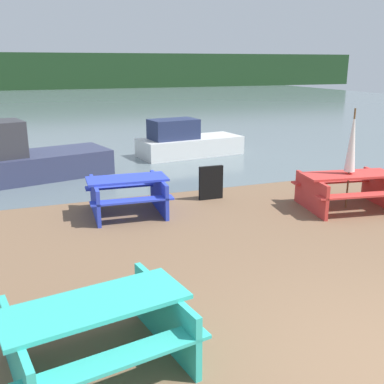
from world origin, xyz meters
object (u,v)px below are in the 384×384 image
Objects in this scene: boat at (186,142)px; signboard at (211,183)px; picnic_table_red at (348,187)px; picnic_table_blue at (128,192)px; umbrella_white at (352,141)px; picnic_table_teal at (97,328)px; boat_second at (7,160)px.

boat is 4.91m from signboard.
picnic_table_red is 0.59× the size of boat.
picnic_table_red is at bearing -32.99° from signboard.
picnic_table_blue is 4.62m from umbrella_white.
picnic_table_teal is at bearing -105.99° from picnic_table_blue.
umbrella_white reaches higher than picnic_table_teal.
boat_second is (-6.66, 4.76, 0.10)m from picnic_table_red.
boat is (-1.29, 6.35, -0.97)m from umbrella_white.
signboard is at bearing -111.21° from boat.
picnic_table_blue is (1.32, 4.59, -0.00)m from picnic_table_teal.
picnic_table_teal is at bearing -123.43° from signboard.
picnic_table_blue is at bearing 164.33° from picnic_table_red.
picnic_table_teal is 10.66m from boat.
picnic_table_blue is 0.47× the size of boat.
picnic_table_red is at bearing -15.67° from picnic_table_blue.
boat is at bearing 101.45° from picnic_table_red.
boat is at bearing 59.11° from picnic_table_blue.
signboard reaches higher than picnic_table_red.
umbrella_white reaches higher than boat.
boat is (-1.29, 6.35, -0.01)m from picnic_table_red.
picnic_table_red is at bearing -49.69° from boat_second.
signboard is (-1.12, -4.78, -0.07)m from boat.
umbrella_white reaches higher than picnic_table_blue.
picnic_table_blue is at bearing -128.88° from boat.
picnic_table_red is 0.42× the size of boat_second.
umbrella_white is (0.00, 0.00, 0.96)m from picnic_table_red.
signboard is (4.25, -3.20, -0.18)m from boat_second.
picnic_table_teal is 6.59m from picnic_table_red.
boat reaches higher than picnic_table_teal.
boat is (4.38, 9.72, -0.01)m from picnic_table_teal.
picnic_table_red is 1.27× the size of picnic_table_blue.
boat reaches higher than picnic_table_blue.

